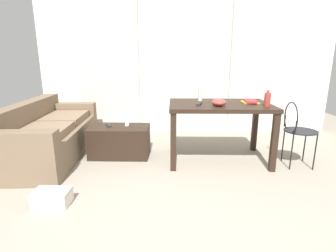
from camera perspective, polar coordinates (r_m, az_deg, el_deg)
ground_plane at (r=3.23m, az=4.66°, el=-9.87°), size 7.42×7.42×0.00m
wall_back at (r=4.89m, az=3.61°, el=14.61°), size 5.30×0.10×2.69m
curtains at (r=4.81m, az=3.63°, el=12.85°), size 3.77×0.03×2.39m
couch at (r=4.01m, az=-24.78°, el=-1.79°), size 0.97×2.05×0.75m
coffee_table at (r=3.72m, az=-10.50°, el=-3.27°), size 0.81×0.48×0.42m
craft_table at (r=3.47m, az=11.21°, el=3.23°), size 1.30×0.87×0.77m
wire_chair at (r=3.61m, az=26.25°, el=-0.06°), size 0.40×0.40×0.83m
bottle_near at (r=3.62m, az=7.10°, el=7.09°), size 0.06×0.06×0.23m
bottle_far at (r=3.40m, az=20.97°, el=5.51°), size 0.08×0.08×0.19m
bowl at (r=3.25m, az=11.10°, el=5.09°), size 0.18×0.18×0.09m
book_stack at (r=3.60m, az=17.57°, el=5.17°), size 0.21×0.27×0.04m
tv_remote_on_table at (r=3.30m, az=6.84°, el=4.84°), size 0.09×0.18×0.02m
scissors at (r=3.60m, az=10.04°, el=5.38°), size 0.10×0.11×0.00m
tv_remote_primary at (r=3.74m, az=-12.92°, el=0.20°), size 0.11×0.18×0.02m
tv_remote_secondary at (r=3.74m, az=-8.96°, el=0.41°), size 0.07×0.17×0.02m
shoebox at (r=2.74m, az=-24.10°, el=-14.19°), size 0.33×0.21×0.15m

